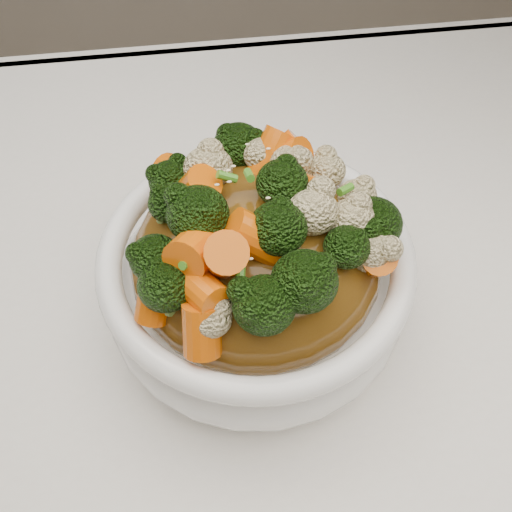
{
  "coord_description": "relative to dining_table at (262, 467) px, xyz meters",
  "views": [
    {
      "loc": [
        -0.04,
        -0.25,
        1.18
      ],
      "look_at": [
        -0.01,
        0.01,
        0.83
      ],
      "focal_mm": 42.0,
      "sensor_mm": 36.0,
      "label": 1
    }
  ],
  "objects": [
    {
      "name": "sesame_seeds",
      "position": [
        -0.01,
        0.01,
        0.52
      ],
      "size": [
        0.2,
        0.2,
        0.01
      ],
      "primitive_type": null,
      "rotation": [
        0.0,
        0.0,
        0.24
      ],
      "color": "beige",
      "rests_on": "sauce_base"
    },
    {
      "name": "cauliflower",
      "position": [
        -0.01,
        0.01,
        0.52
      ],
      "size": [
        0.22,
        0.22,
        0.04
      ],
      "primitive_type": null,
      "rotation": [
        0.0,
        0.0,
        0.24
      ],
      "color": "beige",
      "rests_on": "sauce_base"
    },
    {
      "name": "scallions",
      "position": [
        -0.01,
        0.01,
        0.52
      ],
      "size": [
        0.17,
        0.17,
        0.02
      ],
      "primitive_type": null,
      "rotation": [
        0.0,
        0.0,
        0.24
      ],
      "color": "#41891F",
      "rests_on": "sauce_base"
    },
    {
      "name": "tablecloth",
      "position": [
        0.0,
        0.0,
        0.35
      ],
      "size": [
        1.2,
        0.8,
        0.04
      ],
      "primitive_type": "cube",
      "color": "white",
      "rests_on": "dining_table"
    },
    {
      "name": "carrots",
      "position": [
        -0.01,
        0.01,
        0.52
      ],
      "size": [
        0.22,
        0.22,
        0.05
      ],
      "primitive_type": null,
      "rotation": [
        0.0,
        0.0,
        0.24
      ],
      "color": "#E05E07",
      "rests_on": "sauce_base"
    },
    {
      "name": "sauce_base",
      "position": [
        -0.01,
        0.01,
        0.45
      ],
      "size": [
        0.22,
        0.22,
        0.1
      ],
      "primitive_type": "ellipsoid",
      "rotation": [
        0.0,
        0.0,
        0.24
      ],
      "color": "#57360E",
      "rests_on": "bowl"
    },
    {
      "name": "dining_table",
      "position": [
        0.0,
        0.0,
        0.0
      ],
      "size": [
        1.2,
        0.8,
        0.75
      ],
      "primitive_type": "cube",
      "color": "brown",
      "rests_on": "floor"
    },
    {
      "name": "broccoli",
      "position": [
        -0.01,
        0.01,
        0.52
      ],
      "size": [
        0.22,
        0.22,
        0.05
      ],
      "primitive_type": null,
      "rotation": [
        0.0,
        0.0,
        0.24
      ],
      "color": "black",
      "rests_on": "sauce_base"
    },
    {
      "name": "bowl",
      "position": [
        -0.01,
        0.01,
        0.42
      ],
      "size": [
        0.28,
        0.28,
        0.09
      ],
      "primitive_type": null,
      "rotation": [
        0.0,
        0.0,
        0.24
      ],
      "color": "white",
      "rests_on": "tablecloth"
    }
  ]
}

